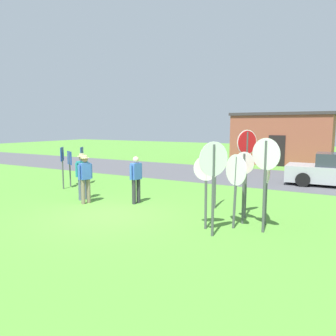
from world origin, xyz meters
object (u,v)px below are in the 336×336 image
(stop_sign_leaning_left, at_px, (213,171))
(stop_sign_leaning_right, at_px, (236,178))
(stop_sign_nearest, at_px, (267,178))
(person_on_left, at_px, (85,176))
(person_holding_notes, at_px, (136,177))
(info_panel_rightmost, at_px, (62,160))
(stop_sign_tallest, at_px, (246,159))
(info_panel_leftmost, at_px, (70,162))
(stop_sign_center_cluster, at_px, (206,180))
(person_in_teal, at_px, (82,174))
(info_panel_middle, at_px, (82,159))
(stop_sign_rear_left, at_px, (265,168))
(stop_sign_low_front, at_px, (244,176))
(stop_sign_far_back, at_px, (215,164))

(stop_sign_leaning_left, xyz_separation_m, stop_sign_leaning_right, (0.29, 0.91, -0.28))
(stop_sign_nearest, relative_size, person_on_left, 1.13)
(stop_sign_leaning_right, relative_size, person_on_left, 1.16)
(stop_sign_nearest, distance_m, person_holding_notes, 4.60)
(stop_sign_leaning_right, distance_m, info_panel_rightmost, 8.42)
(stop_sign_tallest, distance_m, person_on_left, 5.63)
(stop_sign_nearest, height_order, info_panel_rightmost, stop_sign_nearest)
(stop_sign_leaning_right, height_order, stop_sign_nearest, stop_sign_leaning_right)
(stop_sign_tallest, bearing_deg, info_panel_rightmost, 176.39)
(stop_sign_nearest, distance_m, info_panel_leftmost, 9.19)
(stop_sign_center_cluster, distance_m, person_in_teal, 5.44)
(stop_sign_leaning_left, relative_size, stop_sign_nearest, 1.22)
(stop_sign_leaning_right, height_order, info_panel_middle, stop_sign_leaning_right)
(info_panel_rightmost, bearing_deg, stop_sign_leaning_left, -17.31)
(stop_sign_leaning_left, xyz_separation_m, person_holding_notes, (-3.65, 1.87, -0.70))
(stop_sign_rear_left, distance_m, person_holding_notes, 4.85)
(stop_sign_rear_left, bearing_deg, stop_sign_leaning_left, -138.51)
(stop_sign_low_front, bearing_deg, stop_sign_leaning_left, -104.37)
(person_in_teal, distance_m, person_on_left, 0.65)
(stop_sign_nearest, distance_m, stop_sign_tallest, 0.88)
(stop_sign_rear_left, bearing_deg, person_holding_notes, 168.68)
(person_in_teal, xyz_separation_m, info_panel_middle, (-2.25, 2.30, 0.24))
(stop_sign_leaning_right, relative_size, info_panel_rightmost, 1.10)
(person_in_teal, bearing_deg, person_holding_notes, 13.05)
(info_panel_leftmost, relative_size, info_panel_rightmost, 0.88)
(person_on_left, height_order, info_panel_rightmost, info_panel_rightmost)
(person_holding_notes, xyz_separation_m, info_panel_rightmost, (-4.34, 0.62, 0.32))
(stop_sign_rear_left, height_order, stop_sign_far_back, stop_sign_rear_left)
(stop_sign_nearest, xyz_separation_m, person_in_teal, (-6.68, -0.28, -0.35))
(stop_sign_leaning_left, height_order, info_panel_leftmost, stop_sign_leaning_left)
(stop_sign_center_cluster, xyz_separation_m, person_in_teal, (-5.35, 0.90, -0.36))
(stop_sign_rear_left, xyz_separation_m, person_in_teal, (-6.79, 0.45, -0.72))
(stop_sign_nearest, relative_size, info_panel_middle, 1.11)
(person_in_teal, height_order, person_on_left, same)
(stop_sign_low_front, xyz_separation_m, stop_sign_nearest, (0.57, 0.25, -0.03))
(stop_sign_nearest, height_order, info_panel_leftmost, stop_sign_nearest)
(stop_sign_rear_left, bearing_deg, stop_sign_far_back, 140.02)
(stop_sign_nearest, bearing_deg, stop_sign_low_front, -156.39)
(stop_sign_leaning_right, relative_size, stop_sign_tallest, 0.76)
(stop_sign_leaning_left, bearing_deg, info_panel_middle, 155.26)
(stop_sign_low_front, bearing_deg, person_holding_notes, 173.49)
(stop_sign_low_front, relative_size, stop_sign_tallest, 0.77)
(info_panel_leftmost, xyz_separation_m, info_panel_rightmost, (0.16, -0.57, 0.16))
(stop_sign_rear_left, bearing_deg, info_panel_leftmost, 166.95)
(stop_sign_rear_left, xyz_separation_m, stop_sign_tallest, (-0.79, 1.04, 0.10))
(info_panel_leftmost, bearing_deg, info_panel_middle, 75.59)
(person_in_teal, distance_m, person_holding_notes, 2.15)
(stop_sign_leaning_left, relative_size, stop_sign_center_cluster, 1.20)
(stop_sign_nearest, height_order, person_in_teal, stop_sign_nearest)
(stop_sign_low_front, height_order, stop_sign_far_back, stop_sign_far_back)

